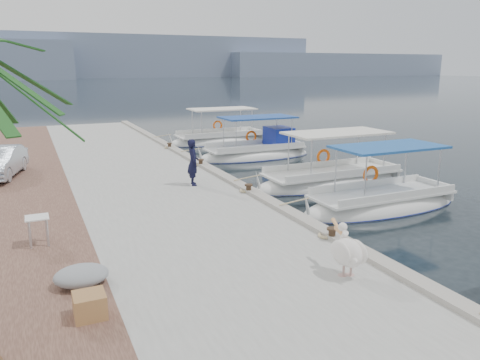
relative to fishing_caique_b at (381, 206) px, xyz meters
name	(u,v)px	position (x,y,z in m)	size (l,w,h in m)	color
ground	(278,218)	(-3.75, 0.65, -0.13)	(400.00, 400.00, 0.00)	black
concrete_quay	(151,185)	(-6.75, 5.65, 0.12)	(6.00, 40.00, 0.50)	gray
quay_curb	(216,171)	(-3.97, 5.65, 0.43)	(0.44, 40.00, 0.12)	gray
cobblestone_strip	(11,200)	(-11.75, 5.65, 0.12)	(4.00, 40.00, 0.50)	brown
distant_hills	(115,60)	(25.86, 202.14, 7.49)	(330.00, 60.00, 18.00)	slate
fishing_caique_b	(381,206)	(0.00, 0.00, 0.00)	(6.32, 2.14, 2.83)	white
fishing_caique_c	(332,182)	(0.42, 3.55, 0.00)	(7.16, 2.36, 2.83)	white
fishing_caique_d	(256,154)	(0.24, 10.30, 0.07)	(6.58, 2.29, 2.83)	white
fishing_caique_e	(220,141)	(0.28, 15.75, 0.00)	(6.89, 2.41, 2.83)	white
mooring_bollards	(249,188)	(-4.10, 2.15, 0.57)	(0.28, 20.28, 0.33)	black
pelican	(348,251)	(-5.04, -4.72, 0.93)	(0.65, 1.39, 1.07)	tan
fisherman	(193,162)	(-5.48, 4.09, 1.24)	(0.63, 0.42, 1.74)	black
parked_car	(0,162)	(-12.14, 8.56, 0.98)	(1.29, 3.70, 1.22)	#A9B5C2
wooden_crate	(90,305)	(-10.25, -4.23, 0.59)	(0.55, 0.55, 0.44)	olive
tarp_bundle	(81,276)	(-10.25, -2.85, 0.57)	(1.10, 0.90, 0.40)	gray
folding_table	(38,225)	(-10.97, -0.10, 0.90)	(0.55, 0.55, 0.73)	silver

